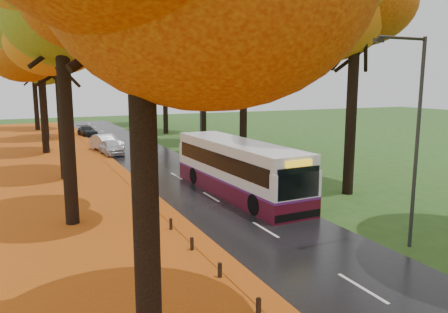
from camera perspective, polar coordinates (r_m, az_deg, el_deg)
road at (r=30.84m, az=-6.82°, el=-2.23°), size 6.50×90.00×0.04m
centre_line at (r=30.83m, az=-6.82°, el=-2.19°), size 0.12×90.00×0.01m
leaf_verge at (r=29.42m, az=-23.75°, el=-3.61°), size 12.00×90.00×0.02m
leaf_drift at (r=30.06m, az=-12.36°, el=-2.66°), size 0.90×90.00×0.01m
trees_left at (r=31.01m, az=-21.62°, el=14.92°), size 9.20×74.00×13.88m
trees_right at (r=34.92m, az=3.51°, el=15.16°), size 9.30×74.20×13.96m
streetlamp_near at (r=17.73m, az=23.50°, el=3.53°), size 2.45×0.18×8.00m
streetlamp_mid at (r=36.25m, az=-3.47°, el=7.09°), size 2.45×0.18×8.00m
streetlamp_far at (r=57.29m, az=-11.60°, el=7.88°), size 2.45×0.18×8.00m
bus at (r=24.73m, az=1.84°, el=-1.37°), size 3.08×11.56×3.02m
car_white at (r=39.67m, az=-14.52°, el=1.19°), size 1.87×3.96×1.31m
car_silver at (r=41.83m, az=-15.10°, el=1.74°), size 2.62×4.85×1.52m
car_dark at (r=54.57m, az=-17.43°, el=3.22°), size 2.18×4.10×1.13m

